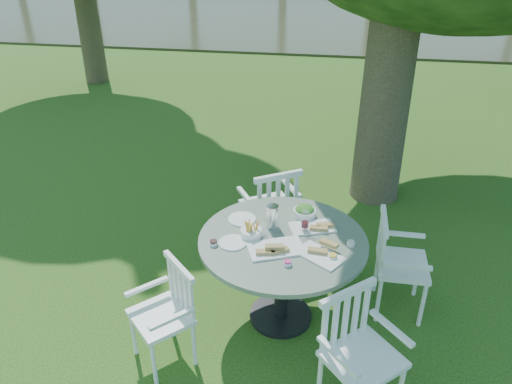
% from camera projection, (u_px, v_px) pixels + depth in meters
% --- Properties ---
extents(ground, '(140.00, 140.00, 0.00)m').
position_uv_depth(ground, '(253.00, 274.00, 5.07)').
color(ground, '#1A3D0C').
rests_on(ground, ground).
extents(table, '(1.40, 1.40, 0.86)m').
position_uv_depth(table, '(282.00, 255.00, 4.20)').
color(table, black).
rests_on(table, ground).
extents(chair_ne, '(0.45, 0.48, 0.95)m').
position_uv_depth(chair_ne, '(392.00, 257.00, 4.39)').
color(chair_ne, white).
rests_on(chair_ne, ground).
extents(chair_nw, '(0.68, 0.67, 1.01)m').
position_uv_depth(chair_nw, '(273.00, 206.00, 5.11)').
color(chair_nw, white).
rests_on(chair_nw, ground).
extents(chair_sw, '(0.61, 0.61, 0.88)m').
position_uv_depth(chair_sw, '(170.00, 306.00, 3.90)').
color(chair_sw, white).
rests_on(chair_sw, ground).
extents(chair_se, '(0.67, 0.66, 0.96)m').
position_uv_depth(chair_se, '(355.00, 343.00, 3.50)').
color(chair_se, white).
rests_on(chair_se, ground).
extents(tableware, '(1.16, 0.87, 0.21)m').
position_uv_depth(tableware, '(282.00, 229.00, 4.17)').
color(tableware, white).
rests_on(tableware, table).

